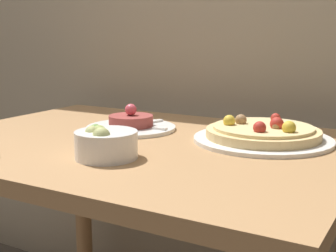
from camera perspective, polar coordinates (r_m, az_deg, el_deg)
name	(u,v)px	position (r m, az deg, el deg)	size (l,w,h in m)	color
dining_table	(138,184)	(1.21, -3.70, -7.04)	(1.06, 0.78, 0.74)	#AD7F51
pizza_plate	(263,134)	(1.18, 11.49, -0.97)	(0.34, 0.34, 0.07)	white
tartare_plate	(131,124)	(1.30, -4.53, 0.19)	(0.25, 0.25, 0.07)	white
small_bowl	(105,143)	(1.01, -7.67, -2.10)	(0.13, 0.13, 0.07)	white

